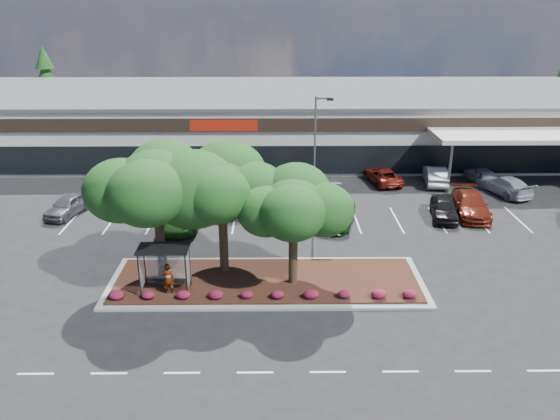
{
  "coord_description": "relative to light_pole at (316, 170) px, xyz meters",
  "views": [
    {
      "loc": [
        -1.49,
        -23.67,
        15.35
      ],
      "look_at": [
        -1.18,
        8.93,
        2.6
      ],
      "focal_mm": 35.0,
      "sensor_mm": 36.0,
      "label": 1
    }
  ],
  "objects": [
    {
      "name": "car_0",
      "position": [
        -18.46,
        1.8,
        -3.31
      ],
      "size": [
        2.86,
        4.73,
        1.5
      ],
      "primitive_type": "imported",
      "rotation": [
        0.0,
        0.0,
        -0.26
      ],
      "color": "#55555B",
      "rests_on": "ground"
    },
    {
      "name": "lane_markings",
      "position": [
        -1.51,
        -2.52,
        -4.05
      ],
      "size": [
        33.12,
        20.06,
        0.01
      ],
      "color": "silver",
      "rests_on": "ground"
    },
    {
      "name": "car_4",
      "position": [
        1.5,
        -0.27,
        -3.35
      ],
      "size": [
        3.55,
        5.54,
        1.42
      ],
      "primitive_type": "imported",
      "rotation": [
        0.0,
        0.0,
        -0.25
      ],
      "color": "#164917",
      "rests_on": "ground"
    },
    {
      "name": "car_3",
      "position": [
        -6.06,
        2.61,
        -3.28
      ],
      "size": [
        4.07,
        6.09,
        1.55
      ],
      "primitive_type": "imported",
      "rotation": [
        0.0,
        0.0,
        -0.29
      ],
      "color": "silver",
      "rests_on": "ground"
    },
    {
      "name": "car_11",
      "position": [
        -7.4,
        8.22,
        -3.4
      ],
      "size": [
        2.65,
        4.82,
        1.32
      ],
      "primitive_type": "imported",
      "rotation": [
        0.0,
        0.0,
        2.96
      ],
      "color": "#9DA1A9",
      "rests_on": "ground"
    },
    {
      "name": "retail_store",
      "position": [
        -1.31,
        20.96,
        -0.91
      ],
      "size": [
        80.4,
        25.2,
        6.25
      ],
      "color": "silver",
      "rests_on": "ground"
    },
    {
      "name": "car_5",
      "position": [
        1.64,
        2.18,
        -3.27
      ],
      "size": [
        2.53,
        5.56,
        1.58
      ],
      "primitive_type": "imported",
      "rotation": [
        0.0,
        0.0,
        0.06
      ],
      "color": "#525158",
      "rests_on": "ground"
    },
    {
      "name": "person_waiting",
      "position": [
        -8.69,
        -10.41,
        -2.92
      ],
      "size": [
        0.7,
        0.52,
        1.76
      ],
      "primitive_type": "imported",
      "rotation": [
        0.0,
        0.0,
        3.3
      ],
      "color": "#594C47",
      "rests_on": "landscape_island"
    },
    {
      "name": "car_10",
      "position": [
        -10.8,
        7.51,
        -3.33
      ],
      "size": [
        3.16,
        5.35,
        1.46
      ],
      "primitive_type": "imported",
      "rotation": [
        0.0,
        0.0,
        3.38
      ],
      "color": "black",
      "rests_on": "ground"
    },
    {
      "name": "car_12",
      "position": [
        -3.9,
        7.01,
        -3.32
      ],
      "size": [
        2.48,
        5.28,
        1.49
      ],
      "primitive_type": "imported",
      "rotation": [
        0.0,
        0.0,
        3.22
      ],
      "color": "navy",
      "rests_on": "ground"
    },
    {
      "name": "car_16",
      "position": [
        15.33,
        9.02,
        -3.33
      ],
      "size": [
        2.3,
        4.47,
        1.45
      ],
      "primitive_type": "imported",
      "rotation": [
        0.0,
        0.0,
        3.28
      ],
      "color": "#A0A3AB",
      "rests_on": "ground"
    },
    {
      "name": "car_17",
      "position": [
        16.27,
        6.17,
        -3.3
      ],
      "size": [
        3.67,
        5.65,
        1.52
      ],
      "primitive_type": "imported",
      "rotation": [
        0.0,
        0.0,
        3.46
      ],
      "color": "#B4B9C2",
      "rests_on": "ground"
    },
    {
      "name": "ground",
      "position": [
        -1.37,
        -12.94,
        -4.06
      ],
      "size": [
        160.0,
        160.0,
        0.0
      ],
      "primitive_type": "plane",
      "color": "black",
      "rests_on": "ground"
    },
    {
      "name": "car_14",
      "position": [
        6.62,
        9.12,
        -3.38
      ],
      "size": [
        3.12,
        5.2,
        1.35
      ],
      "primitive_type": "imported",
      "rotation": [
        0.0,
        0.0,
        3.33
      ],
      "color": "maroon",
      "rests_on": "ground"
    },
    {
      "name": "shrub_row",
      "position": [
        -3.37,
        -11.04,
        -3.55
      ],
      "size": [
        17.0,
        0.8,
        0.5
      ],
      "primitive_type": null,
      "color": "maroon",
      "rests_on": "landscape_island"
    },
    {
      "name": "island_tree_west",
      "position": [
        -9.37,
        -8.44,
        0.14
      ],
      "size": [
        7.2,
        7.2,
        7.89
      ],
      "primitive_type": null,
      "color": "#133E14",
      "rests_on": "landscape_island"
    },
    {
      "name": "car_1",
      "position": [
        -9.43,
        -0.39,
        -3.23
      ],
      "size": [
        3.6,
        6.29,
        1.65
      ],
      "primitive_type": "imported",
      "rotation": [
        0.0,
        0.0,
        -0.15
      ],
      "color": "#225719",
      "rests_on": "ground"
    },
    {
      "name": "island_tree_mid",
      "position": [
        -5.87,
        -7.74,
        -0.14
      ],
      "size": [
        6.6,
        6.6,
        7.32
      ],
      "primitive_type": null,
      "color": "#133E14",
      "rests_on": "landscape_island"
    },
    {
      "name": "car_2",
      "position": [
        -9.4,
        1.47,
        -3.3
      ],
      "size": [
        1.69,
        4.63,
        1.52
      ],
      "primitive_type": "imported",
      "rotation": [
        0.0,
        0.0,
        0.02
      ],
      "color": "maroon",
      "rests_on": "ground"
    },
    {
      "name": "car_6",
      "position": [
        9.67,
        0.95,
        -3.27
      ],
      "size": [
        2.68,
        4.88,
        1.57
      ],
      "primitive_type": "imported",
      "rotation": [
        0.0,
        0.0,
        -0.19
      ],
      "color": "black",
      "rests_on": "ground"
    },
    {
      "name": "landscape_island",
      "position": [
        -3.37,
        -8.94,
        -3.94
      ],
      "size": [
        18.0,
        6.0,
        0.26
      ],
      "color": "gray",
      "rests_on": "ground"
    },
    {
      "name": "conifer_north_west",
      "position": [
        -31.37,
        33.06,
        0.94
      ],
      "size": [
        4.4,
        4.4,
        10.0
      ],
      "primitive_type": "cone",
      "color": "#133E14",
      "rests_on": "ground"
    },
    {
      "name": "light_pole",
      "position": [
        0.0,
        0.0,
        0.0
      ],
      "size": [
        1.43,
        0.5,
        9.2
      ],
      "rotation": [
        0.0,
        0.0,
        -0.08
      ],
      "color": "gray",
      "rests_on": "ground"
    },
    {
      "name": "island_tree_east",
      "position": [
        -1.87,
        -9.24,
        -0.55
      ],
      "size": [
        5.8,
        5.8,
        6.5
      ],
      "primitive_type": null,
      "color": "#133E14",
      "rests_on": "landscape_island"
    },
    {
      "name": "car_9",
      "position": [
        -12.82,
        6.71,
        -3.35
      ],
      "size": [
        1.89,
        4.27,
        1.43
      ],
      "primitive_type": "imported",
      "rotation": [
        0.0,
        0.0,
        3.19
      ],
      "color": "black",
      "rests_on": "ground"
    },
    {
      "name": "car_13",
      "position": [
        -0.38,
        5.51,
        -3.35
      ],
      "size": [
        1.69,
        4.16,
        1.42
      ],
      "primitive_type": "imported",
      "rotation": [
        0.0,
        0.0,
        3.15
      ],
      "color": "#823309",
      "rests_on": "ground"
    },
    {
      "name": "car_15",
      "position": [
        11.18,
        8.88,
        -3.25
      ],
      "size": [
        2.38,
        5.08,
        1.61
      ],
      "primitive_type": "imported",
      "rotation": [
        0.0,
        0.0,
        3.0
      ],
      "color": "silver",
      "rests_on": "ground"
    },
    {
      "name": "car_7",
      "position": [
        11.81,
        1.53,
        -3.24
      ],
      "size": [
        2.89,
        5.86,
        1.64
      ],
      "primitive_type": "imported",
      "rotation": [
        0.0,
        0.0,
        -0.11
      ],
      "color": "maroon",
      "rests_on": "ground"
    },
    {
      "name": "bus_shelter",
      "position": [
        -8.87,
        -9.99,
        -1.75
      ],
      "size": [
        2.75,
        1.55,
        2.59
      ],
      "color": "black",
      "rests_on": "landscape_island"
    }
  ]
}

